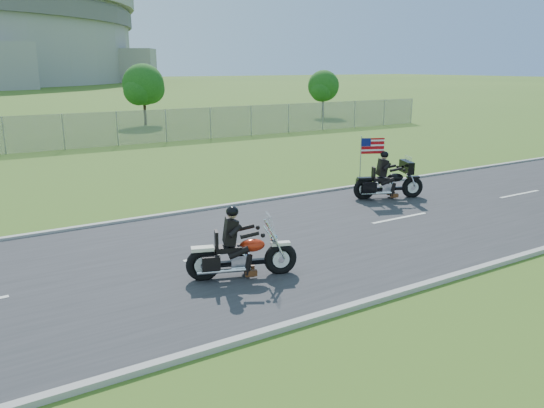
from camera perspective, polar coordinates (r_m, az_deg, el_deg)
ground at (r=14.32m, az=2.10°, el=-4.02°), size 420.00×420.00×0.00m
road at (r=14.31m, az=2.10°, el=-3.94°), size 120.00×8.00×0.04m
curb_north at (r=17.67m, az=-5.18°, el=-0.25°), size 120.00×0.18×0.12m
curb_south at (r=11.38m, az=13.59°, el=-9.25°), size 120.00×0.18×0.12m
fence at (r=31.59m, az=-26.89°, el=6.59°), size 60.00×0.03×2.00m
tree_fence_near at (r=43.52m, az=-13.62°, el=12.16°), size 3.52×3.28×4.75m
tree_fence_far at (r=49.23m, az=5.57°, el=12.36°), size 3.08×2.87×4.20m
motorcycle_lead at (r=11.74m, az=-3.41°, el=-5.57°), size 2.41×1.13×1.68m
motorcycle_follow at (r=19.08m, az=12.41°, el=2.24°), size 2.44×1.33×2.14m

